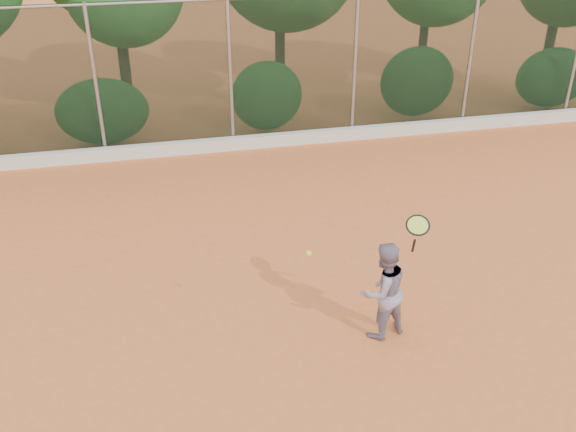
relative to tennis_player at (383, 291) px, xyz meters
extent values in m
plane|color=#CC6430|center=(-1.02, 0.53, -0.75)|extent=(80.00, 80.00, 0.00)
cube|color=beige|center=(-1.02, 7.35, -0.60)|extent=(24.00, 0.20, 0.30)
imported|color=gray|center=(0.00, 0.00, 0.00)|extent=(0.86, 0.75, 1.49)
cube|color=black|center=(-1.02, 7.53, 1.00)|extent=(24.00, 0.01, 3.50)
cylinder|color=gray|center=(-4.02, 7.53, 1.00)|extent=(0.09, 0.09, 3.50)
cylinder|color=gray|center=(-1.02, 7.53, 1.00)|extent=(0.09, 0.09, 3.50)
cylinder|color=gray|center=(1.98, 7.53, 1.00)|extent=(0.09, 0.09, 3.50)
cylinder|color=gray|center=(4.98, 7.53, 1.00)|extent=(0.09, 0.09, 3.50)
cylinder|color=#3B2316|center=(-3.42, 9.83, 0.45)|extent=(0.28, 0.28, 2.40)
cylinder|color=#3E2718|center=(0.58, 9.53, 0.75)|extent=(0.26, 0.26, 3.00)
cylinder|color=#402718|center=(4.68, 9.73, 0.60)|extent=(0.24, 0.24, 2.70)
cylinder|color=#3F2D18|center=(8.38, 9.33, 0.50)|extent=(0.28, 0.28, 2.50)
ellipsoid|color=#306827|center=(-4.02, 8.33, 0.10)|extent=(2.20, 1.16, 1.60)
ellipsoid|color=#35762D|center=(-0.02, 8.33, 0.20)|extent=(1.80, 1.04, 1.76)
ellipsoid|color=#2C6125|center=(3.98, 8.33, 0.30)|extent=(2.00, 1.10, 1.84)
ellipsoid|color=#286827|center=(7.98, 8.33, 0.15)|extent=(2.16, 1.12, 1.64)
cylinder|color=black|center=(0.36, -0.07, 0.73)|extent=(0.11, 0.21, 0.30)
torus|color=black|center=(0.36, -0.13, 1.08)|extent=(0.40, 0.38, 0.20)
cylinder|color=#C1D63F|center=(0.36, -0.13, 1.08)|extent=(0.34, 0.32, 0.15)
sphere|color=#C6E534|center=(-1.17, -0.31, 0.96)|extent=(0.07, 0.07, 0.07)
camera|label=1|loc=(-2.93, -6.91, 5.21)|focal=40.00mm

